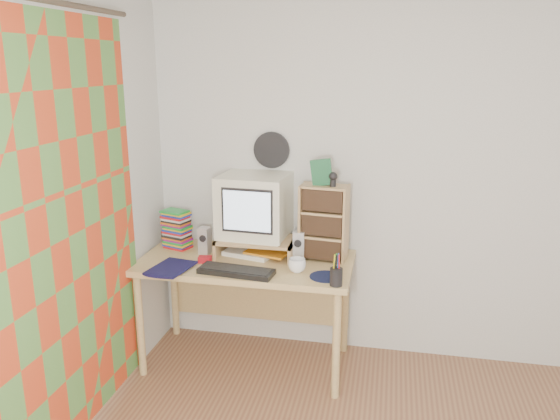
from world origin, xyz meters
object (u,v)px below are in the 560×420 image
at_px(crt_monitor, 254,206).
at_px(diary, 156,264).
at_px(desk, 248,275).
at_px(dvd_stack, 177,231).
at_px(cd_rack, 324,223).
at_px(keyboard, 236,271).
at_px(mug, 297,265).

distance_m(crt_monitor, diary, 0.74).
xyz_separation_m(desk, dvd_stack, (-0.53, 0.08, 0.26)).
relative_size(crt_monitor, cd_rack, 0.88).
relative_size(crt_monitor, keyboard, 0.94).
height_order(desk, mug, mug).
distance_m(cd_rack, diary, 1.11).
bearing_deg(desk, keyboard, -88.58).
distance_m(cd_rack, mug, 0.36).
relative_size(mug, diary, 0.41).
relative_size(desk, diary, 5.22).
height_order(dvd_stack, diary, dvd_stack).
relative_size(dvd_stack, cd_rack, 0.49).
bearing_deg(diary, dvd_stack, 102.01).
height_order(keyboard, cd_rack, cd_rack).
relative_size(dvd_stack, mug, 2.22).
height_order(keyboard, dvd_stack, dvd_stack).
height_order(desk, diary, diary).
xyz_separation_m(mug, diary, (-0.89, -0.11, -0.02)).
bearing_deg(diary, keyboard, 10.64).
bearing_deg(dvd_stack, keyboard, -18.17).
relative_size(desk, crt_monitor, 3.18).
height_order(desk, crt_monitor, crt_monitor).
distance_m(desk, dvd_stack, 0.60).
relative_size(crt_monitor, diary, 1.64).
bearing_deg(diary, desk, 41.20).
bearing_deg(mug, keyboard, -163.87).
bearing_deg(crt_monitor, keyboard, -87.80).
relative_size(keyboard, dvd_stack, 1.92).
xyz_separation_m(dvd_stack, diary, (0.02, -0.40, -0.10)).
bearing_deg(mug, cd_rack, 63.43).
height_order(mug, diary, mug).
distance_m(desk, mug, 0.46).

